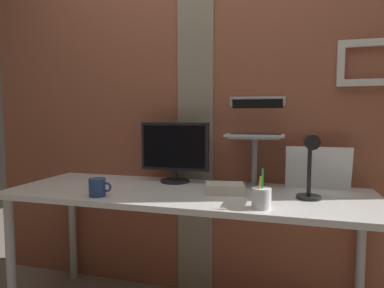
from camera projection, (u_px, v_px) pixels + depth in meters
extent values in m
cube|color=#9E563D|center=(216.00, 97.00, 2.13)|extent=(3.29, 0.12, 2.58)
cube|color=gray|center=(195.00, 97.00, 2.10)|extent=(0.23, 0.01, 2.58)
cube|color=white|center=(374.00, 42.00, 1.79)|extent=(0.36, 0.03, 0.04)
cube|color=white|center=(372.00, 82.00, 1.81)|extent=(0.36, 0.03, 0.04)
cube|color=white|center=(341.00, 64.00, 1.84)|extent=(0.04, 0.03, 0.18)
cube|color=white|center=(187.00, 194.00, 1.81)|extent=(1.99, 0.67, 0.03)
cylinder|color=#B2B2B7|center=(11.00, 261.00, 1.83)|extent=(0.05, 0.05, 0.73)
cylinder|color=#B2B2B7|center=(73.00, 229.00, 2.36)|extent=(0.05, 0.05, 0.73)
cylinder|color=#B2B2B7|center=(361.00, 259.00, 1.86)|extent=(0.05, 0.05, 0.73)
cylinder|color=black|center=(175.00, 181.00, 2.06)|extent=(0.18, 0.18, 0.01)
cylinder|color=black|center=(175.00, 175.00, 2.05)|extent=(0.04, 0.04, 0.06)
cube|color=black|center=(175.00, 146.00, 2.04)|extent=(0.43, 0.04, 0.30)
cube|color=black|center=(174.00, 147.00, 2.02)|extent=(0.39, 0.00, 0.26)
cylinder|color=gray|center=(254.00, 185.00, 1.93)|extent=(0.14, 0.14, 0.01)
cylinder|color=gray|center=(255.00, 161.00, 1.91)|extent=(0.03, 0.03, 0.27)
cube|color=gray|center=(255.00, 137.00, 1.90)|extent=(0.28, 0.22, 0.01)
cube|color=silver|center=(255.00, 135.00, 1.90)|extent=(0.33, 0.21, 0.01)
cube|color=#2D2D30|center=(255.00, 134.00, 1.92)|extent=(0.29, 0.12, 0.00)
cube|color=silver|center=(257.00, 115.00, 2.03)|extent=(0.33, 0.07, 0.22)
cube|color=black|center=(257.00, 115.00, 2.02)|extent=(0.30, 0.06, 0.19)
cube|color=white|center=(318.00, 168.00, 1.84)|extent=(0.35, 0.06, 0.24)
cylinder|color=black|center=(308.00, 197.00, 1.64)|extent=(0.12, 0.12, 0.02)
cylinder|color=black|center=(309.00, 166.00, 1.63)|extent=(0.02, 0.02, 0.29)
cylinder|color=black|center=(312.00, 142.00, 1.53)|extent=(0.07, 0.11, 0.07)
cylinder|color=white|center=(261.00, 198.00, 1.47)|extent=(0.09, 0.09, 0.09)
cylinder|color=green|center=(262.00, 188.00, 1.46)|extent=(0.01, 0.01, 0.17)
cylinder|color=yellow|center=(259.00, 191.00, 1.46)|extent=(0.02, 0.03, 0.14)
cylinder|color=#2D4C8C|center=(97.00, 187.00, 1.69)|extent=(0.08, 0.08, 0.09)
torus|color=#2D4C8C|center=(107.00, 187.00, 1.67)|extent=(0.05, 0.01, 0.05)
cube|color=silver|center=(225.00, 188.00, 1.75)|extent=(0.23, 0.18, 0.05)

